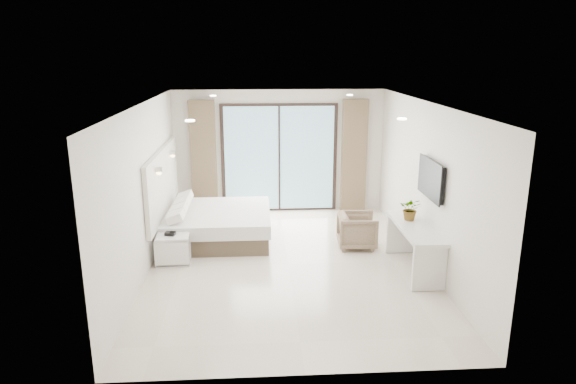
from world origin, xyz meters
name	(u,v)px	position (x,y,z in m)	size (l,w,h in m)	color
ground	(288,264)	(0.00, 0.00, 0.00)	(6.20, 6.20, 0.00)	beige
room_shell	(274,162)	(-0.20, 0.88, 1.58)	(4.62, 6.22, 2.72)	silver
bed	(216,224)	(-1.30, 1.30, 0.30)	(2.02, 1.92, 0.70)	brown
nightstand	(174,249)	(-1.93, 0.18, 0.25)	(0.56, 0.47, 0.49)	silver
phone	(170,234)	(-1.97, 0.19, 0.53)	(0.17, 0.13, 0.06)	black
console_desk	(415,238)	(2.04, -0.37, 0.57)	(0.53, 1.70, 0.77)	silver
plant	(411,211)	(2.04, -0.07, 0.92)	(0.35, 0.39, 0.30)	#33662D
armchair	(357,229)	(1.32, 0.73, 0.35)	(0.67, 0.63, 0.69)	#8A7C5A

